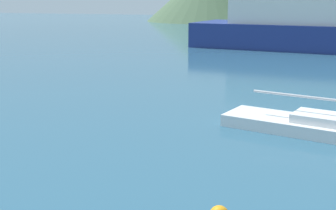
{
  "coord_description": "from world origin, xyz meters",
  "views": [
    {
      "loc": [
        3.67,
        -1.79,
        5.06
      ],
      "look_at": [
        -0.9,
        14.0,
        1.2
      ],
      "focal_mm": 50.0,
      "sensor_mm": 36.0,
      "label": 1
    }
  ],
  "objects": [
    {
      "name": "ferry_distant",
      "position": [
        5.93,
        45.33,
        2.42
      ],
      "size": [
        26.63,
        12.18,
        7.1
      ],
      "rotation": [
        0.0,
        0.0,
        -0.18
      ],
      "color": "navy",
      "rests_on": "ground_plane"
    },
    {
      "name": "sailboat_inner",
      "position": [
        4.63,
        15.85,
        0.34
      ],
      "size": [
        7.85,
        4.12,
        8.28
      ],
      "rotation": [
        0.0,
        0.0,
        -0.29
      ],
      "color": "white",
      "rests_on": "ground_plane"
    }
  ]
}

